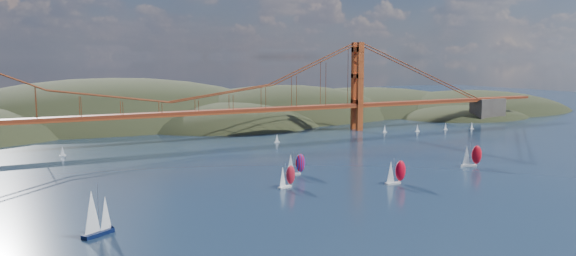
# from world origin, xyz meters

# --- Properties ---
(ground) EXTENTS (1200.00, 1200.00, 0.00)m
(ground) POSITION_xyz_m (0.00, 0.00, 0.00)
(ground) COLOR black
(ground) RESTS_ON ground
(headlands) EXTENTS (725.00, 225.00, 96.00)m
(headlands) POSITION_xyz_m (44.95, 278.29, -12.46)
(headlands) COLOR black
(headlands) RESTS_ON ground
(bridge) EXTENTS (552.00, 12.00, 55.00)m
(bridge) POSITION_xyz_m (-1.75, 180.00, 32.23)
(bridge) COLOR maroon
(bridge) RESTS_ON ground
(sloop_navy) EXTENTS (9.43, 7.92, 13.77)m
(sloop_navy) POSITION_xyz_m (-60.09, 33.69, 6.08)
(sloop_navy) COLOR black
(sloop_navy) RESTS_ON ground
(racer_0) EXTENTS (7.82, 4.85, 8.75)m
(racer_0) POSITION_xyz_m (8.20, 59.48, 4.13)
(racer_0) COLOR silver
(racer_0) RESTS_ON ground
(racer_1) EXTENTS (8.39, 3.43, 9.64)m
(racer_1) POSITION_xyz_m (45.91, 46.28, 4.56)
(racer_1) COLOR silver
(racer_1) RESTS_ON ground
(racer_2) EXTENTS (9.03, 5.60, 10.10)m
(racer_2) POSITION_xyz_m (95.13, 58.01, 4.77)
(racer_2) COLOR silver
(racer_2) RESTS_ON ground
(racer_rwb) EXTENTS (8.11, 3.44, 9.23)m
(racer_rwb) POSITION_xyz_m (21.19, 77.24, 4.36)
(racer_rwb) COLOR silver
(racer_rwb) RESTS_ON ground
(distant_boat_3) EXTENTS (3.00, 2.00, 4.70)m
(distant_boat_3) POSITION_xyz_m (-55.77, 163.48, 2.41)
(distant_boat_3) COLOR silver
(distant_boat_3) RESTS_ON ground
(distant_boat_4) EXTENTS (3.00, 2.00, 4.70)m
(distant_boat_4) POSITION_xyz_m (128.11, 161.50, 2.41)
(distant_boat_4) COLOR silver
(distant_boat_4) RESTS_ON ground
(distant_boat_5) EXTENTS (3.00, 2.00, 4.70)m
(distant_boat_5) POSITION_xyz_m (148.48, 155.42, 2.41)
(distant_boat_5) COLOR silver
(distant_boat_5) RESTS_ON ground
(distant_boat_6) EXTENTS (3.00, 2.00, 4.70)m
(distant_boat_6) POSITION_xyz_m (170.09, 154.01, 2.41)
(distant_boat_6) COLOR silver
(distant_boat_6) RESTS_ON ground
(distant_boat_7) EXTENTS (3.00, 2.00, 4.70)m
(distant_boat_7) POSITION_xyz_m (187.33, 148.79, 2.41)
(distant_boat_7) COLOR silver
(distant_boat_7) RESTS_ON ground
(distant_boat_8) EXTENTS (3.00, 2.00, 4.70)m
(distant_boat_8) POSITION_xyz_m (51.55, 155.34, 2.41)
(distant_boat_8) COLOR silver
(distant_boat_8) RESTS_ON ground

